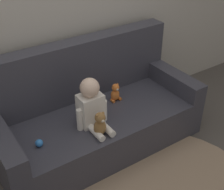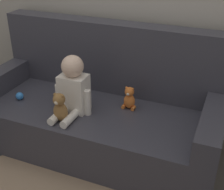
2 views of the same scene
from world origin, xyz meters
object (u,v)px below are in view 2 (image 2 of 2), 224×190
couch (101,109)px  plush_toy_side (129,98)px  teddy_bear_brown (60,107)px  toy_ball (20,96)px  person_baby (73,88)px

couch → plush_toy_side: size_ratio=10.50×
teddy_bear_brown → toy_ball: teddy_bear_brown is taller
toy_ball → plush_toy_side: bearing=13.6°
person_baby → plush_toy_side: 0.44m
plush_toy_side → toy_ball: 0.91m
person_baby → toy_ball: person_baby is taller
toy_ball → couch: bearing=18.6°
couch → toy_ball: size_ratio=30.72×
couch → teddy_bear_brown: size_ratio=8.57×
teddy_bear_brown → person_baby: bearing=83.5°
person_baby → plush_toy_side: size_ratio=2.43×
toy_ball → teddy_bear_brown: bearing=-17.3°
plush_toy_side → toy_ball: plush_toy_side is taller
person_baby → teddy_bear_brown: size_ratio=1.98×
couch → plush_toy_side: bearing=0.0°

